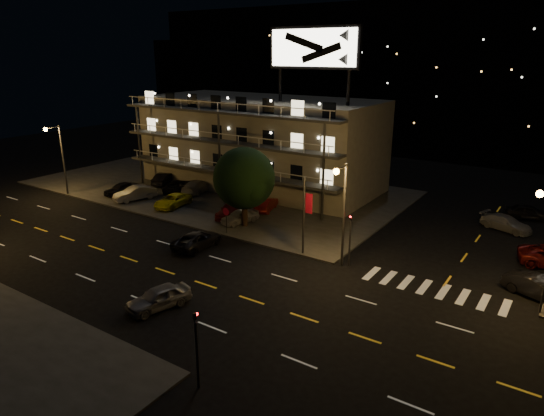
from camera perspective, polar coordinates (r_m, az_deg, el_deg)
The scene contains 26 objects.
ground at distance 36.01m, azimuth -10.24°, elevation -8.07°, with size 140.00×140.00×0.00m, color black.
curb_nw at distance 58.75m, azimuth -6.73°, elevation 2.45°, with size 44.00×24.00×0.15m, color #31312F.
motel at distance 58.15m, azimuth -1.34°, elevation 7.73°, with size 28.00×13.80×18.10m.
hill_backdrop at distance 96.27m, azimuth 16.80°, elevation 14.75°, with size 120.00×25.00×24.00m.
streetlight_nw at distance 58.85m, azimuth -23.73°, elevation 5.97°, with size 0.44×1.92×8.00m.
streetlight_nc at distance 35.73m, azimuth 8.27°, elevation 0.39°, with size 0.44×1.92×8.00m.
signal_nw at distance 36.79m, azimuth 9.19°, elevation -3.08°, with size 0.20×0.27×4.60m.
signal_sw at distance 23.94m, azimuth -8.89°, elevation -15.30°, with size 0.20×0.27×4.60m.
banner_north at distance 38.08m, azimuth 3.85°, elevation -0.78°, with size 0.83×0.16×6.40m.
stop_sign at distance 43.13m, azimuth -5.42°, elevation -0.97°, with size 0.91×0.11×2.61m.
tree at distance 44.04m, azimuth -3.35°, elevation 3.32°, with size 5.87×5.65×7.39m.
lot_car_0 at distance 57.54m, azimuth -17.34°, elevation 2.19°, with size 1.61×3.99×1.36m, color black.
lot_car_1 at distance 54.92m, azimuth -15.81°, elevation 1.69°, with size 1.60×4.59×1.51m, color gray.
lot_car_2 at distance 51.63m, azimuth -11.60°, elevation 0.85°, with size 2.11×4.59×1.27m, color yellow.
lot_car_3 at distance 47.73m, azimuth -4.80°, elevation -0.22°, with size 1.85×4.55×1.32m, color #590F0C.
lot_car_4 at distance 45.86m, azimuth -3.79°, elevation -0.96°, with size 1.55×3.86×1.31m, color gray.
lot_car_5 at distance 60.59m, azimuth -12.41°, elevation 3.41°, with size 1.54×4.41×1.45m, color black.
lot_car_6 at distance 57.40m, azimuth -10.98°, elevation 2.63°, with size 2.17×4.70×1.31m, color black.
lot_car_7 at distance 56.51m, azimuth -8.74°, elevation 2.57°, with size 2.00×4.93×1.43m, color gray.
lot_car_8 at distance 51.72m, azimuth -3.15°, elevation 1.33°, with size 1.72×4.27×1.46m, color black.
lot_car_9 at distance 49.36m, azimuth -0.69°, elevation 0.47°, with size 1.42×4.06×1.34m, color #590F0C.
side_car_0 at distance 36.94m, azimuth 28.80°, elevation -8.21°, with size 1.53×4.40×1.45m, color black.
side_car_2 at distance 49.26m, azimuth 25.83°, elevation -1.60°, with size 1.87×4.60×1.33m, color gray.
side_car_3 at distance 53.51m, azimuth 27.95°, elevation -0.41°, with size 1.67×4.16×1.42m, color black.
road_car_east at distance 32.13m, azimuth -13.20°, elevation -10.22°, with size 1.68×4.18×1.42m, color gray.
road_car_west at distance 40.94m, azimuth -8.76°, elevation -3.72°, with size 2.20×4.76×1.32m, color black.
Camera 1 is at (22.94, -22.96, 15.59)m, focal length 32.00 mm.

